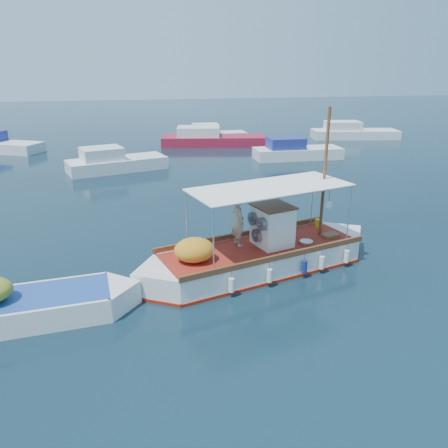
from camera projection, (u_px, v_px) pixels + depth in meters
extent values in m
plane|color=black|center=(262.00, 262.00, 15.61)|extent=(160.00, 160.00, 0.00)
cube|color=white|center=(260.00, 260.00, 14.97)|extent=(7.15, 4.00, 1.00)
cube|color=white|center=(167.00, 282.00, 13.49)|extent=(2.18, 2.18, 1.00)
cube|color=white|center=(337.00, 243.00, 16.44)|extent=(2.18, 2.18, 1.00)
cube|color=maroon|center=(260.00, 268.00, 15.07)|extent=(7.26, 4.10, 0.16)
cube|color=maroon|center=(261.00, 247.00, 14.80)|extent=(7.10, 3.83, 0.05)
cube|color=brown|center=(244.00, 234.00, 15.71)|extent=(6.66, 1.94, 0.18)
cube|color=brown|center=(280.00, 257.00, 13.81)|extent=(6.66, 1.94, 0.18)
cube|color=white|center=(273.00, 226.00, 14.76)|extent=(1.36, 1.43, 1.36)
cube|color=brown|center=(273.00, 206.00, 14.52)|extent=(1.47, 1.54, 0.05)
cylinder|color=slate|center=(263.00, 224.00, 14.17)|extent=(0.31, 0.49, 0.45)
cylinder|color=slate|center=(253.00, 219.00, 14.65)|extent=(0.31, 0.49, 0.45)
cylinder|color=slate|center=(258.00, 235.00, 14.58)|extent=(0.31, 0.49, 0.45)
cylinder|color=brown|center=(325.00, 174.00, 15.12)|extent=(0.13, 0.13, 4.53)
cylinder|color=brown|center=(307.00, 186.00, 14.93)|extent=(1.59, 0.51, 0.07)
cylinder|color=silver|center=(187.00, 220.00, 14.29)|extent=(0.05, 0.05, 2.04)
cylinder|color=silver|center=(214.00, 241.00, 12.63)|extent=(0.05, 0.05, 2.04)
cylinder|color=silver|center=(312.00, 199.00, 16.54)|extent=(0.05, 0.05, 2.04)
cylinder|color=silver|center=(349.00, 214.00, 14.88)|extent=(0.05, 0.05, 2.04)
cube|color=white|center=(271.00, 187.00, 14.23)|extent=(5.73, 3.53, 0.04)
ellipsoid|color=orange|center=(194.00, 250.00, 13.60)|extent=(1.51, 1.38, 0.76)
cube|color=gold|center=(281.00, 232.00, 15.66)|extent=(0.26, 0.22, 0.36)
cylinder|color=gold|center=(319.00, 223.00, 16.57)|extent=(0.33, 0.33, 0.31)
cube|color=brown|center=(330.00, 235.00, 15.66)|extent=(0.68, 0.55, 0.11)
cylinder|color=#B2B2B2|center=(306.00, 242.00, 15.03)|extent=(0.56, 0.56, 0.11)
cylinder|color=white|center=(329.00, 205.00, 14.36)|extent=(0.27, 0.10, 0.27)
cylinder|color=white|center=(231.00, 285.00, 13.09)|extent=(0.22, 0.22, 0.43)
cylinder|color=navy|center=(304.00, 267.00, 14.27)|extent=(0.22, 0.22, 0.43)
cylinder|color=white|center=(347.00, 256.00, 15.06)|extent=(0.22, 0.22, 0.43)
imported|color=#A39D87|center=(238.00, 221.00, 14.65)|extent=(0.54, 0.70, 1.71)
cube|color=white|center=(24.00, 312.00, 11.97)|extent=(4.76, 2.24, 0.90)
cube|color=white|center=(110.00, 299.00, 12.62)|extent=(1.79, 1.79, 0.90)
cube|color=#204696|center=(22.00, 298.00, 11.82)|extent=(4.74, 2.04, 0.05)
cube|color=silver|center=(117.00, 166.00, 29.09)|extent=(6.78, 4.14, 1.00)
cube|color=silver|center=(102.00, 154.00, 28.35)|extent=(3.03, 2.69, 0.80)
cube|color=maroon|center=(214.00, 142.00, 38.25)|extent=(9.33, 4.33, 1.00)
cube|color=silver|center=(198.00, 131.00, 37.90)|extent=(3.95, 2.97, 0.80)
cube|color=silver|center=(298.00, 155.00, 32.76)|extent=(6.55, 2.32, 1.00)
cube|color=navy|center=(286.00, 143.00, 32.28)|extent=(2.64, 1.92, 0.80)
cube|color=silver|center=(354.00, 135.00, 41.86)|extent=(8.38, 4.05, 1.00)
cube|color=silver|center=(343.00, 126.00, 41.53)|extent=(3.57, 2.77, 0.80)
cube|color=silver|center=(215.00, 138.00, 40.31)|extent=(5.76, 2.12, 1.00)
cube|color=silver|center=(206.00, 128.00, 39.82)|extent=(2.32, 1.75, 0.80)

